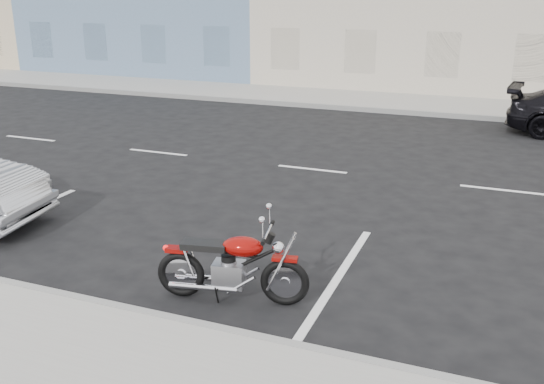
{
  "coord_description": "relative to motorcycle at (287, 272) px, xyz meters",
  "views": [
    {
      "loc": [
        1.96,
        -12.44,
        3.84
      ],
      "look_at": [
        -1.37,
        -4.03,
        0.8
      ],
      "focal_mm": 40.0,
      "sensor_mm": 36.0,
      "label": 1
    }
  ],
  "objects": [
    {
      "name": "ground",
      "position": [
        0.4,
        5.97,
        -0.46
      ],
      "size": [
        120.0,
        120.0,
        0.0
      ],
      "primitive_type": "plane",
      "color": "black",
      "rests_on": "ground"
    },
    {
      "name": "sidewalk_far",
      "position": [
        -4.6,
        14.67,
        -0.38
      ],
      "size": [
        80.0,
        3.4,
        0.15
      ],
      "primitive_type": "cube",
      "color": "gray",
      "rests_on": "ground"
    },
    {
      "name": "curb_far",
      "position": [
        -4.6,
        12.97,
        -0.38
      ],
      "size": [
        80.0,
        0.12,
        0.16
      ],
      "primitive_type": "cube",
      "color": "gray",
      "rests_on": "ground"
    },
    {
      "name": "motorcycle",
      "position": [
        0.0,
        0.0,
        0.0
      ],
      "size": [
        1.98,
        0.75,
        1.0
      ],
      "rotation": [
        0.0,
        0.0,
        0.2
      ],
      "color": "black",
      "rests_on": "ground"
    }
  ]
}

